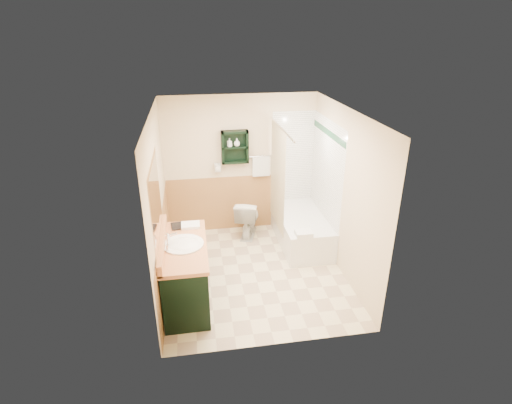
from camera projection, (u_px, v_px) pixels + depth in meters
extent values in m
plane|color=beige|center=(254.00, 272.00, 6.01)|extent=(3.00, 3.00, 0.00)
cube|color=beige|center=(240.00, 165.00, 6.89)|extent=(2.60, 0.04, 2.40)
cube|color=beige|center=(157.00, 206.00, 5.32)|extent=(0.04, 3.00, 2.40)
cube|color=beige|center=(345.00, 193.00, 5.71)|extent=(0.04, 3.00, 2.40)
cube|color=white|center=(254.00, 111.00, 5.02)|extent=(2.60, 3.00, 0.04)
cube|color=black|center=(235.00, 147.00, 6.63)|extent=(0.45, 0.15, 0.55)
cylinder|color=silver|center=(281.00, 128.00, 5.95)|extent=(0.03, 1.60, 0.03)
cube|color=black|center=(186.00, 273.00, 5.24)|extent=(0.59, 1.35, 0.86)
cube|color=white|center=(301.00, 229.00, 6.73)|extent=(0.75, 1.50, 0.50)
imported|color=white|center=(248.00, 218.00, 6.95)|extent=(0.57, 0.76, 0.66)
cube|color=silver|center=(191.00, 225.00, 5.51)|extent=(0.25, 0.20, 0.04)
imported|color=black|center=(170.00, 220.00, 5.44)|extent=(0.17, 0.04, 0.22)
cube|color=silver|center=(304.00, 233.00, 6.01)|extent=(0.25, 0.21, 0.07)
imported|color=white|center=(230.00, 145.00, 6.59)|extent=(0.11, 0.15, 0.06)
imported|color=white|center=(237.00, 143.00, 6.60)|extent=(0.12, 0.14, 0.10)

